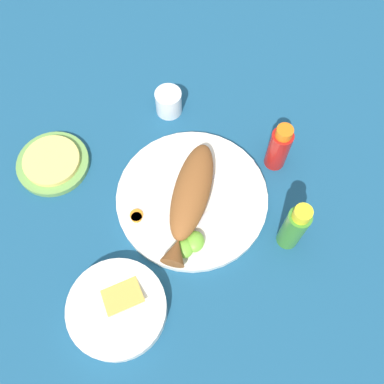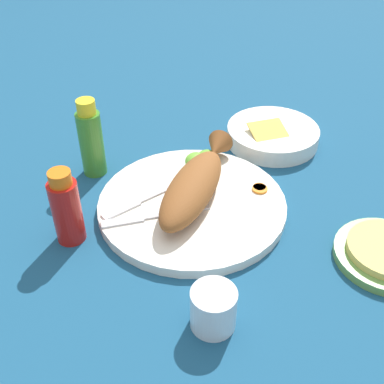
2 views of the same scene
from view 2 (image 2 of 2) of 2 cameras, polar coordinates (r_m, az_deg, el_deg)
ground_plane at (r=0.85m, az=0.00°, el=-2.02°), size 4.00×4.00×0.00m
main_plate at (r=0.84m, az=0.00°, el=-1.55°), size 0.33×0.33×0.02m
fried_fish at (r=0.83m, az=0.38°, el=1.04°), size 0.28×0.09×0.06m
fork_near at (r=0.81m, az=-5.12°, el=-2.94°), size 0.11×0.16×0.00m
fork_far at (r=0.84m, az=-5.84°, el=-0.91°), size 0.16×0.12×0.00m
carrot_slice_near at (r=0.87m, az=8.00°, el=0.57°), size 0.02×0.02×0.00m
carrot_slice_mid at (r=0.87m, az=8.04°, el=0.37°), size 0.03×0.03×0.00m
lime_wedge_main at (r=0.93m, az=1.73°, el=4.11°), size 0.04×0.04×0.02m
lime_wedge_side at (r=0.92m, az=0.39°, el=3.76°), size 0.05×0.04×0.02m
hot_sauce_bottle_red at (r=0.78m, az=-14.68°, el=-1.93°), size 0.05×0.05×0.13m
hot_sauce_bottle_green at (r=0.92m, az=-11.88°, el=6.03°), size 0.05×0.05×0.15m
salt_cup at (r=0.66m, az=2.54°, el=-13.86°), size 0.06×0.06×0.06m
guacamole_bowl at (r=1.03m, az=9.53°, el=6.78°), size 0.19×0.19×0.05m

